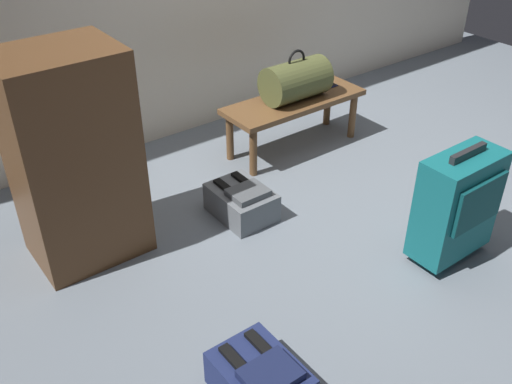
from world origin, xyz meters
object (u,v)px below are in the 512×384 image
at_px(duffel_bag_olive, 296,80).
at_px(backpack_grey, 242,202).
at_px(bench, 294,107).
at_px(cell_phone, 327,83).
at_px(side_cabinet, 74,159).
at_px(suitcase_upright_teal, 457,204).
at_px(backpack_navy, 260,380).

xyz_separation_m(duffel_bag_olive, backpack_grey, (-0.77, -0.45, -0.40)).
xyz_separation_m(bench, cell_phone, (0.35, 0.06, 0.06)).
bearing_deg(backpack_grey, duffel_bag_olive, 30.43).
bearing_deg(side_cabinet, cell_phone, 7.89).
bearing_deg(bench, side_cabinet, -172.43).
bearing_deg(duffel_bag_olive, suitcase_upright_teal, -95.01).
bearing_deg(suitcase_upright_teal, duffel_bag_olive, 84.99).
bearing_deg(suitcase_upright_teal, backpack_grey, 124.32).
distance_m(bench, side_cabinet, 1.62).
height_order(duffel_bag_olive, cell_phone, duffel_bag_olive).
height_order(duffel_bag_olive, suitcase_upright_teal, duffel_bag_olive).
relative_size(bench, duffel_bag_olive, 2.27).
distance_m(bench, cell_phone, 0.36).
distance_m(bench, duffel_bag_olive, 0.19).
bearing_deg(backpack_navy, bench, 46.48).
bearing_deg(backpack_grey, suitcase_upright_teal, -55.68).
relative_size(cell_phone, backpack_grey, 0.38).
relative_size(duffel_bag_olive, backpack_navy, 1.16).
xyz_separation_m(cell_phone, backpack_navy, (-1.79, -1.57, -0.28)).
relative_size(suitcase_upright_teal, backpack_grey, 1.68).
height_order(bench, duffel_bag_olive, duffel_bag_olive).
distance_m(cell_phone, backpack_grey, 1.26).
relative_size(cell_phone, side_cabinet, 0.13).
xyz_separation_m(bench, backpack_navy, (-1.44, -1.51, -0.22)).
xyz_separation_m(backpack_navy, side_cabinet, (-0.15, 1.30, 0.46)).
bearing_deg(bench, backpack_navy, -133.52).
distance_m(suitcase_upright_teal, side_cabinet, 1.91).
height_order(suitcase_upright_teal, side_cabinet, side_cabinet).
bearing_deg(suitcase_upright_teal, bench, 85.26).
bearing_deg(cell_phone, side_cabinet, -172.11).
bearing_deg(cell_phone, duffel_bag_olive, -170.51).
bearing_deg(backpack_navy, duffel_bag_olive, 46.35).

